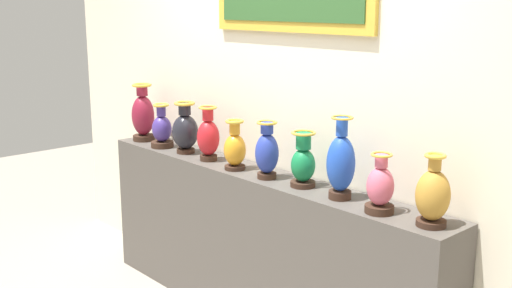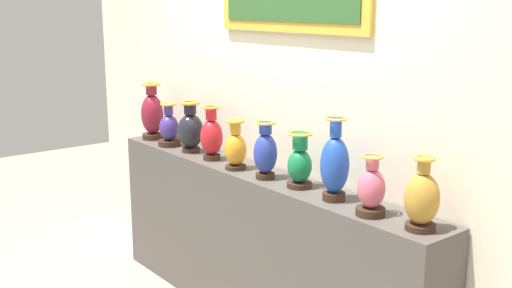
{
  "view_description": "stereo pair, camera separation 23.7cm",
  "coord_description": "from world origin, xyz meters",
  "px_view_note": "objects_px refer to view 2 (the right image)",
  "views": [
    {
      "loc": [
        2.69,
        -2.43,
        1.98
      ],
      "look_at": [
        0.0,
        0.0,
        1.15
      ],
      "focal_mm": 43.83,
      "sensor_mm": 36.0,
      "label": 1
    },
    {
      "loc": [
        2.85,
        -2.25,
        1.98
      ],
      "look_at": [
        0.0,
        0.0,
        1.15
      ],
      "focal_mm": 43.83,
      "sensor_mm": 36.0,
      "label": 2
    }
  ],
  "objects_px": {
    "vase_onyx": "(191,129)",
    "vase_ochre": "(422,199)",
    "vase_indigo": "(169,128)",
    "vase_rose": "(371,190)",
    "vase_amber": "(236,148)",
    "vase_emerald": "(300,163)",
    "vase_sapphire": "(335,165)",
    "vase_crimson": "(211,136)",
    "vase_burgundy": "(152,114)",
    "vase_cobalt": "(265,152)"
  },
  "relations": [
    {
      "from": "vase_cobalt",
      "to": "vase_amber",
      "type": "bearing_deg",
      "value": -178.02
    },
    {
      "from": "vase_emerald",
      "to": "vase_sapphire",
      "type": "bearing_deg",
      "value": -3.15
    },
    {
      "from": "vase_onyx",
      "to": "vase_ochre",
      "type": "distance_m",
      "value": 1.91
    },
    {
      "from": "vase_onyx",
      "to": "vase_crimson",
      "type": "height_order",
      "value": "vase_crimson"
    },
    {
      "from": "vase_crimson",
      "to": "vase_emerald",
      "type": "height_order",
      "value": "vase_crimson"
    },
    {
      "from": "vase_amber",
      "to": "vase_burgundy",
      "type": "bearing_deg",
      "value": 178.37
    },
    {
      "from": "vase_indigo",
      "to": "vase_sapphire",
      "type": "distance_m",
      "value": 1.62
    },
    {
      "from": "vase_sapphire",
      "to": "vase_rose",
      "type": "relative_size",
      "value": 1.46
    },
    {
      "from": "vase_amber",
      "to": "vase_ochre",
      "type": "bearing_deg",
      "value": 1.12
    },
    {
      "from": "vase_crimson",
      "to": "vase_sapphire",
      "type": "distance_m",
      "value": 1.1
    },
    {
      "from": "vase_amber",
      "to": "vase_cobalt",
      "type": "relative_size",
      "value": 0.92
    },
    {
      "from": "vase_rose",
      "to": "vase_amber",
      "type": "bearing_deg",
      "value": -179.97
    },
    {
      "from": "vase_indigo",
      "to": "vase_onyx",
      "type": "xyz_separation_m",
      "value": [
        0.25,
        0.02,
        0.03
      ]
    },
    {
      "from": "vase_indigo",
      "to": "vase_crimson",
      "type": "relative_size",
      "value": 0.88
    },
    {
      "from": "vase_emerald",
      "to": "vase_sapphire",
      "type": "relative_size",
      "value": 0.72
    },
    {
      "from": "vase_cobalt",
      "to": "vase_ochre",
      "type": "bearing_deg",
      "value": 0.9
    },
    {
      "from": "vase_onyx",
      "to": "vase_emerald",
      "type": "bearing_deg",
      "value": 0.87
    },
    {
      "from": "vase_crimson",
      "to": "vase_cobalt",
      "type": "relative_size",
      "value": 1.05
    },
    {
      "from": "vase_rose",
      "to": "vase_ochre",
      "type": "distance_m",
      "value": 0.27
    },
    {
      "from": "vase_amber",
      "to": "vase_emerald",
      "type": "height_order",
      "value": "vase_emerald"
    },
    {
      "from": "vase_crimson",
      "to": "vase_cobalt",
      "type": "height_order",
      "value": "vase_crimson"
    },
    {
      "from": "vase_cobalt",
      "to": "vase_rose",
      "type": "relative_size",
      "value": 1.13
    },
    {
      "from": "vase_crimson",
      "to": "vase_amber",
      "type": "bearing_deg",
      "value": -3.54
    },
    {
      "from": "vase_burgundy",
      "to": "vase_amber",
      "type": "bearing_deg",
      "value": -1.63
    },
    {
      "from": "vase_indigo",
      "to": "vase_ochre",
      "type": "relative_size",
      "value": 0.91
    },
    {
      "from": "vase_indigo",
      "to": "vase_amber",
      "type": "distance_m",
      "value": 0.8
    },
    {
      "from": "vase_onyx",
      "to": "vase_indigo",
      "type": "bearing_deg",
      "value": -175.38
    },
    {
      "from": "vase_emerald",
      "to": "vase_onyx",
      "type": "bearing_deg",
      "value": -179.13
    },
    {
      "from": "vase_burgundy",
      "to": "vase_ochre",
      "type": "distance_m",
      "value": 2.44
    },
    {
      "from": "vase_burgundy",
      "to": "vase_indigo",
      "type": "height_order",
      "value": "vase_burgundy"
    },
    {
      "from": "vase_onyx",
      "to": "vase_rose",
      "type": "distance_m",
      "value": 1.64
    },
    {
      "from": "vase_burgundy",
      "to": "vase_ochre",
      "type": "relative_size",
      "value": 1.24
    },
    {
      "from": "vase_amber",
      "to": "vase_crimson",
      "type": "bearing_deg",
      "value": 176.46
    },
    {
      "from": "vase_burgundy",
      "to": "vase_rose",
      "type": "relative_size",
      "value": 1.42
    },
    {
      "from": "vase_onyx",
      "to": "vase_sapphire",
      "type": "height_order",
      "value": "vase_sapphire"
    },
    {
      "from": "vase_burgundy",
      "to": "vase_amber",
      "type": "distance_m",
      "value": 1.08
    },
    {
      "from": "vase_burgundy",
      "to": "vase_cobalt",
      "type": "relative_size",
      "value": 1.25
    },
    {
      "from": "vase_onyx",
      "to": "vase_emerald",
      "type": "distance_m",
      "value": 1.08
    },
    {
      "from": "vase_burgundy",
      "to": "vase_sapphire",
      "type": "relative_size",
      "value": 0.97
    },
    {
      "from": "vase_indigo",
      "to": "vase_burgundy",
      "type": "bearing_deg",
      "value": 175.41
    },
    {
      "from": "vase_onyx",
      "to": "vase_rose",
      "type": "xyz_separation_m",
      "value": [
        1.64,
        -0.03,
        -0.03
      ]
    },
    {
      "from": "vase_cobalt",
      "to": "vase_sapphire",
      "type": "height_order",
      "value": "vase_sapphire"
    },
    {
      "from": "vase_onyx",
      "to": "vase_ochre",
      "type": "bearing_deg",
      "value": -0.07
    },
    {
      "from": "vase_indigo",
      "to": "vase_rose",
      "type": "bearing_deg",
      "value": -0.24
    },
    {
      "from": "vase_burgundy",
      "to": "vase_ochre",
      "type": "bearing_deg",
      "value": -0.1
    },
    {
      "from": "vase_indigo",
      "to": "vase_emerald",
      "type": "height_order",
      "value": "vase_emerald"
    },
    {
      "from": "vase_burgundy",
      "to": "vase_onyx",
      "type": "relative_size",
      "value": 1.2
    },
    {
      "from": "vase_crimson",
      "to": "vase_sapphire",
      "type": "bearing_deg",
      "value": 0.64
    },
    {
      "from": "vase_indigo",
      "to": "vase_amber",
      "type": "height_order",
      "value": "same"
    },
    {
      "from": "vase_indigo",
      "to": "vase_amber",
      "type": "bearing_deg",
      "value": -0.61
    }
  ]
}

